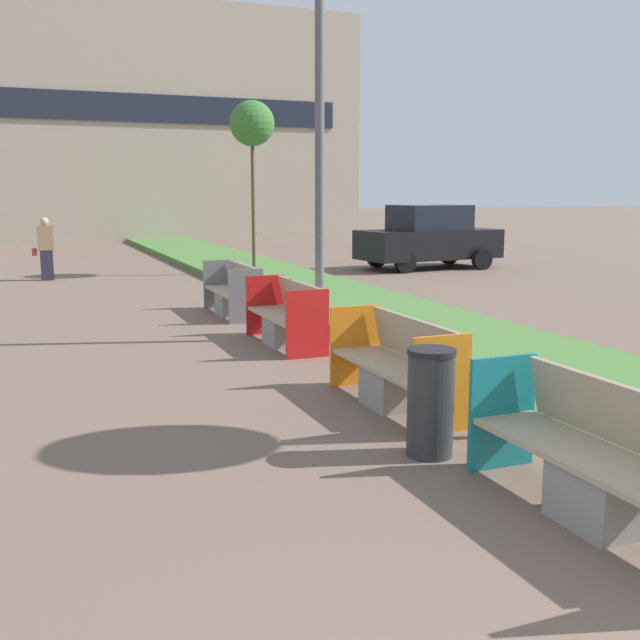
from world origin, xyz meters
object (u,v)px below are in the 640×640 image
at_px(street_lamp_post, 320,20).
at_px(parked_car_distant, 429,237).
at_px(sapling_tree_far, 252,125).
at_px(bench_red_frame, 287,321).
at_px(litter_bin, 430,402).
at_px(bench_grey_frame, 234,296).
at_px(bench_orange_frame, 396,372).
at_px(pedestrian_walking, 46,249).
at_px(bench_teal_frame, 608,471).

xyz_separation_m(street_lamp_post, parked_car_distant, (6.99, 8.76, -3.77)).
bearing_deg(parked_car_distant, sapling_tree_far, 169.54).
bearing_deg(bench_red_frame, street_lamp_post, 20.74).
bearing_deg(litter_bin, bench_grey_frame, 86.88).
bearing_deg(bench_red_frame, bench_orange_frame, -89.99).
distance_m(pedestrian_walking, parked_car_distant, 10.64).
height_order(litter_bin, pedestrian_walking, pedestrian_walking).
relative_size(sapling_tree_far, parked_car_distant, 1.07).
bearing_deg(sapling_tree_far, pedestrian_walking, 173.40).
relative_size(bench_teal_frame, parked_car_distant, 0.54).
relative_size(bench_orange_frame, bench_grey_frame, 1.05).
bearing_deg(litter_bin, sapling_tree_far, 78.95).
bearing_deg(bench_grey_frame, bench_teal_frame, -89.96).
relative_size(bench_orange_frame, parked_car_distant, 0.46).
bearing_deg(sapling_tree_far, bench_red_frame, -104.11).
relative_size(bench_orange_frame, street_lamp_post, 0.23).
xyz_separation_m(bench_grey_frame, parked_car_distant, (7.61, 6.06, 0.55)).
xyz_separation_m(sapling_tree_far, pedestrian_walking, (-5.35, 0.62, -3.19)).
bearing_deg(bench_grey_frame, bench_red_frame, -89.99).
distance_m(bench_teal_frame, bench_red_frame, 6.54).
relative_size(bench_red_frame, pedestrian_walking, 1.21).
bearing_deg(litter_bin, bench_red_frame, 85.02).
distance_m(bench_teal_frame, bench_grey_frame, 9.47).
distance_m(bench_grey_frame, pedestrian_walking, 7.73).
xyz_separation_m(pedestrian_walking, parked_car_distant, (10.59, -1.06, 0.11)).
height_order(bench_red_frame, bench_grey_frame, same).
bearing_deg(bench_grey_frame, sapling_tree_far, 69.95).
xyz_separation_m(bench_orange_frame, pedestrian_walking, (-2.98, 13.51, 0.44)).
xyz_separation_m(bench_teal_frame, bench_red_frame, (-0.01, 6.54, -0.01)).
relative_size(litter_bin, pedestrian_walking, 0.59).
height_order(bench_teal_frame, street_lamp_post, street_lamp_post).
bearing_deg(bench_orange_frame, bench_teal_frame, -89.91).
xyz_separation_m(bench_teal_frame, bench_grey_frame, (-0.01, 9.47, -0.01)).
xyz_separation_m(bench_red_frame, parked_car_distant, (7.61, 8.99, 0.55)).
xyz_separation_m(bench_teal_frame, street_lamp_post, (0.61, 6.77, 4.30)).
distance_m(bench_grey_frame, sapling_tree_far, 7.82).
distance_m(bench_orange_frame, bench_red_frame, 3.46).
height_order(bench_teal_frame, bench_orange_frame, same).
xyz_separation_m(litter_bin, sapling_tree_far, (2.80, 14.34, 3.53)).
bearing_deg(bench_teal_frame, bench_orange_frame, 90.09).
xyz_separation_m(bench_grey_frame, street_lamp_post, (0.61, -2.70, 4.32)).
height_order(bench_red_frame, litter_bin, bench_red_frame).
distance_m(street_lamp_post, parked_car_distant, 11.83).
distance_m(bench_red_frame, parked_car_distant, 11.79).
bearing_deg(bench_teal_frame, bench_grey_frame, 90.04).
bearing_deg(pedestrian_walking, litter_bin, -80.32).
distance_m(bench_orange_frame, sapling_tree_far, 13.60).
xyz_separation_m(bench_orange_frame, sapling_tree_far, (2.37, 12.89, 3.63)).
relative_size(street_lamp_post, pedestrian_walking, 5.36).
height_order(litter_bin, sapling_tree_far, sapling_tree_far).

